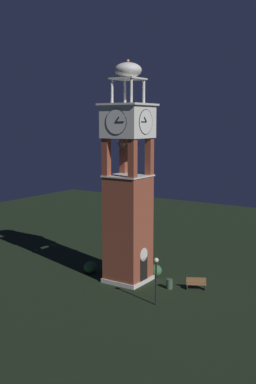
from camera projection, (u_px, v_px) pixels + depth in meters
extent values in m
plane|color=black|center=(128.00, 281.00, 40.47)|extent=(80.00, 80.00, 0.00)
cube|color=brown|center=(128.00, 229.00, 39.81)|extent=(3.12, 3.12, 8.96)
cube|color=silver|center=(128.00, 279.00, 40.44)|extent=(3.32, 3.32, 0.35)
cube|color=black|center=(144.00, 271.00, 39.44)|extent=(1.10, 0.04, 2.20)
cylinder|color=silver|center=(144.00, 255.00, 39.23)|extent=(1.10, 0.04, 1.10)
cube|color=brown|center=(133.00, 159.00, 37.16)|extent=(0.56, 0.56, 3.17)
cube|color=brown|center=(149.00, 157.00, 39.27)|extent=(0.56, 0.56, 3.17)
cube|color=brown|center=(106.00, 158.00, 38.56)|extent=(0.56, 0.56, 3.17)
cube|color=brown|center=(124.00, 156.00, 40.67)|extent=(0.56, 0.56, 3.17)
cube|color=silver|center=(128.00, 176.00, 39.14)|extent=(3.28, 3.28, 0.12)
cone|color=#4C4C51|center=(131.00, 145.00, 39.41)|extent=(0.49, 0.49, 0.38)
cone|color=#4C4C51|center=(123.00, 145.00, 39.34)|extent=(0.59, 0.59, 0.41)
cone|color=#4C4C51|center=(120.00, 146.00, 38.52)|extent=(0.48, 0.48, 0.47)
cone|color=#4C4C51|center=(130.00, 146.00, 38.09)|extent=(0.44, 0.44, 0.47)
cone|color=#4C4C51|center=(136.00, 146.00, 38.57)|extent=(0.58, 0.58, 0.44)
cube|color=silver|center=(128.00, 122.00, 38.49)|extent=(3.36, 3.36, 2.61)
cylinder|color=white|center=(146.00, 122.00, 37.56)|extent=(1.99, 0.05, 1.99)
torus|color=black|center=(146.00, 122.00, 37.56)|extent=(2.01, 0.06, 2.01)
cube|color=black|center=(145.00, 120.00, 37.37)|extent=(0.39, 0.03, 0.44)
cube|color=black|center=(144.00, 122.00, 37.20)|extent=(0.80, 0.03, 0.08)
cylinder|color=white|center=(111.00, 122.00, 39.42)|extent=(1.99, 0.05, 1.99)
torus|color=black|center=(111.00, 122.00, 39.42)|extent=(2.01, 0.06, 2.01)
cube|color=black|center=(109.00, 120.00, 39.30)|extent=(0.39, 0.03, 0.44)
cube|color=black|center=(108.00, 122.00, 39.13)|extent=(0.80, 0.03, 0.08)
cylinder|color=white|center=(116.00, 122.00, 37.09)|extent=(0.05, 1.99, 1.99)
torus|color=black|center=(116.00, 122.00, 37.09)|extent=(0.06, 2.01, 2.01)
cube|color=black|center=(117.00, 119.00, 36.93)|extent=(0.03, 0.39, 0.44)
cube|color=black|center=(120.00, 122.00, 36.82)|extent=(0.03, 0.80, 0.08)
cylinder|color=white|center=(139.00, 122.00, 39.89)|extent=(0.05, 1.99, 1.99)
torus|color=black|center=(139.00, 122.00, 39.89)|extent=(0.06, 2.01, 2.01)
cube|color=black|center=(141.00, 120.00, 39.83)|extent=(0.03, 0.39, 0.44)
cube|color=black|center=(144.00, 122.00, 39.73)|extent=(0.03, 0.80, 0.08)
cube|color=silver|center=(128.00, 105.00, 38.29)|extent=(3.72, 3.72, 0.16)
cylinder|color=silver|center=(131.00, 91.00, 36.87)|extent=(0.22, 0.22, 1.90)
cylinder|color=silver|center=(144.00, 92.00, 38.39)|extent=(0.22, 0.22, 1.90)
cylinder|color=silver|center=(112.00, 91.00, 37.88)|extent=(0.22, 0.22, 1.90)
cylinder|color=silver|center=(125.00, 93.00, 39.41)|extent=(0.22, 0.22, 1.90)
cube|color=silver|center=(128.00, 79.00, 37.99)|extent=(2.29, 2.29, 0.12)
ellipsoid|color=silver|center=(128.00, 70.00, 37.89)|extent=(2.21, 2.21, 1.23)
sphere|color=#B79338|center=(128.00, 61.00, 37.78)|extent=(0.24, 0.24, 0.24)
cube|color=brown|center=(196.00, 284.00, 38.27)|extent=(1.15, 1.61, 0.06)
cube|color=brown|center=(196.00, 280.00, 38.42)|extent=(0.81, 1.43, 0.44)
cube|color=#2D2D33|center=(205.00, 287.00, 38.25)|extent=(0.39, 0.26, 0.42)
cube|color=#2D2D33|center=(187.00, 287.00, 38.37)|extent=(0.39, 0.26, 0.42)
cylinder|color=black|center=(156.00, 284.00, 34.88)|extent=(0.12, 0.12, 3.25)
sphere|color=#F9EFCC|center=(156.00, 260.00, 34.62)|extent=(0.36, 0.36, 0.36)
cylinder|color=#38513D|center=(169.00, 284.00, 38.49)|extent=(0.52, 0.52, 0.80)
ellipsoid|color=#336638|center=(90.00, 267.00, 42.52)|extent=(1.23, 1.23, 1.04)
ellipsoid|color=#336638|center=(155.00, 271.00, 41.47)|extent=(1.18, 1.18, 1.09)
ellipsoid|color=#336638|center=(132.00, 261.00, 44.31)|extent=(0.74, 0.74, 1.09)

